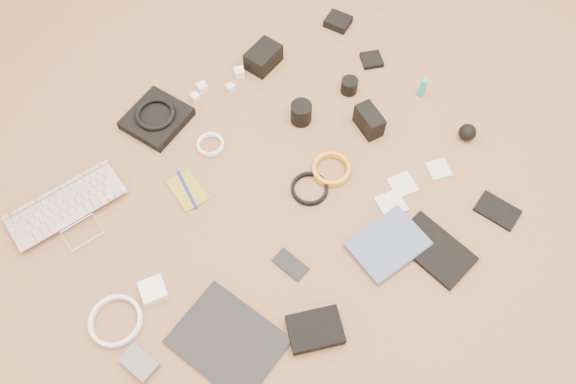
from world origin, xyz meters
TOP-DOWN VIEW (x-y plane):
  - laptop at (-0.53, 0.31)m, footprint 0.36×0.25m
  - headphone_pouch at (-0.14, 0.49)m, footprint 0.24×0.23m
  - headphones at (-0.14, 0.49)m, footprint 0.17×0.17m
  - charger_a at (0.01, 0.49)m, footprint 0.03×0.03m
  - charger_b at (0.05, 0.51)m, footprint 0.04×0.04m
  - charger_c at (0.19, 0.49)m, footprint 0.04×0.04m
  - charger_d at (0.13, 0.46)m, footprint 0.03×0.03m
  - dslr_camera at (0.29, 0.48)m, footprint 0.14×0.12m
  - lens_pouch at (0.63, 0.48)m, footprint 0.11×0.11m
  - notebook_olive at (-0.20, 0.20)m, footprint 0.09×0.13m
  - pen_blue at (-0.20, 0.20)m, footprint 0.03×0.15m
  - cable_white_a at (-0.05, 0.30)m, footprint 0.12×0.12m
  - lens_a at (0.25, 0.21)m, footprint 0.09×0.09m
  - lens_b at (0.46, 0.21)m, footprint 0.07×0.07m
  - card_reader at (0.61, 0.26)m, footprint 0.09×0.09m
  - power_brick at (-0.45, -0.03)m, footprint 0.08×0.08m
  - cable_white_b at (-0.58, -0.04)m, footprint 0.15×0.15m
  - cable_black at (0.11, -0.03)m, footprint 0.15×0.15m
  - cable_yellow at (0.21, -0.01)m, footprint 0.14×0.14m
  - flash at (0.41, 0.05)m, footprint 0.07×0.11m
  - lens_cleaner at (0.65, 0.04)m, footprint 0.03×0.03m
  - battery_charger at (-0.58, -0.18)m, footprint 0.08×0.11m
  - tablet at (-0.36, -0.27)m, footprint 0.29×0.33m
  - phone at (-0.09, -0.19)m, footprint 0.07×0.11m
  - filter_case_left at (0.28, -0.22)m, footprint 0.10×0.10m
  - filter_case_mid at (0.35, -0.19)m, footprint 0.09×0.09m
  - filter_case_right at (0.49, -0.21)m, footprint 0.09×0.09m
  - air_blower at (0.65, -0.17)m, footprint 0.07×0.07m
  - drive_case at (-0.15, -0.39)m, footprint 0.18×0.15m
  - paperback at (0.18, -0.40)m, footprint 0.22×0.16m
  - notebook_black_a at (0.28, -0.41)m, footprint 0.17×0.24m
  - notebook_black_b at (0.53, -0.43)m, footprint 0.12×0.15m

SIDE VIEW (x-z plane):
  - notebook_olive at x=-0.20m, z-range 0.00..0.01m
  - phone at x=-0.09m, z-range 0.00..0.01m
  - filter_case_right at x=0.49m, z-range 0.00..0.01m
  - notebook_black_b at x=0.53m, z-range 0.00..0.01m
  - filter_case_mid at x=0.35m, z-range 0.00..0.01m
  - cable_white_a at x=-0.05m, z-range 0.00..0.01m
  - cable_black at x=0.11m, z-range 0.00..0.01m
  - filter_case_left at x=0.28m, z-range 0.00..0.01m
  - cable_white_b at x=-0.58m, z-range 0.00..0.01m
  - tablet at x=-0.36m, z-range 0.00..0.01m
  - cable_yellow at x=0.21m, z-range 0.00..0.01m
  - notebook_black_a at x=0.28m, z-range 0.00..0.02m
  - card_reader at x=0.61m, z-range 0.00..0.02m
  - paperback at x=0.18m, z-range 0.00..0.02m
  - pen_blue at x=-0.20m, z-range 0.01..0.02m
  - charger_d at x=0.13m, z-range 0.00..0.02m
  - charger_a at x=0.01m, z-range 0.00..0.03m
  - battery_charger at x=-0.58m, z-range 0.00..0.03m
  - laptop at x=-0.53m, z-range 0.00..0.03m
  - power_brick at x=-0.45m, z-range 0.00..0.03m
  - charger_b at x=0.05m, z-range 0.00..0.03m
  - lens_pouch at x=0.63m, z-range 0.00..0.03m
  - charger_c at x=0.19m, z-range 0.00..0.03m
  - headphone_pouch at x=-0.14m, z-range 0.00..0.03m
  - drive_case at x=-0.15m, z-range 0.00..0.04m
  - lens_b at x=0.46m, z-range 0.00..0.05m
  - air_blower at x=0.65m, z-range 0.00..0.06m
  - dslr_camera at x=0.29m, z-range 0.00..0.07m
  - lens_a at x=0.25m, z-range 0.00..0.08m
  - lens_cleaner at x=0.65m, z-range 0.00..0.08m
  - flash at x=0.41m, z-range 0.00..0.08m
  - headphones at x=-0.14m, z-range 0.03..0.05m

